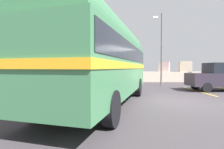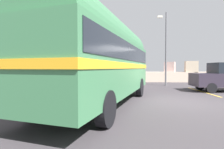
# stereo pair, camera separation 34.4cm
# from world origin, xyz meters

# --- Properties ---
(ground) EXTENTS (32.00, 26.00, 0.02)m
(ground) POSITION_xyz_m (0.00, 0.00, 0.01)
(ground) COLOR #3A3539
(breakwater) EXTENTS (31.36, 2.25, 2.34)m
(breakwater) POSITION_xyz_m (0.06, 11.80, 0.72)
(breakwater) COLOR #BCA793
(breakwater) RESTS_ON ground
(vintage_coach) EXTENTS (4.62, 8.91, 3.70)m
(vintage_coach) POSITION_xyz_m (-3.39, -0.75, 2.05)
(vintage_coach) COLOR black
(vintage_coach) RESTS_ON ground
(parked_car_nearest) EXTENTS (4.10, 1.73, 1.86)m
(parked_car_nearest) POSITION_xyz_m (4.17, 3.67, 0.97)
(parked_car_nearest) COLOR black
(parked_car_nearest) RESTS_ON ground
(lamp_post) EXTENTS (0.64, 1.12, 6.25)m
(lamp_post) POSITION_xyz_m (1.14, 7.42, 3.53)
(lamp_post) COLOR #5B5B60
(lamp_post) RESTS_ON ground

